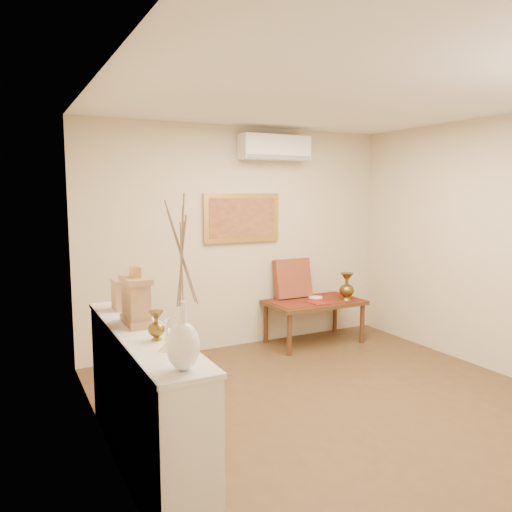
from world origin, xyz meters
TOP-DOWN VIEW (x-y plane):
  - floor at (0.00, 0.00)m, footprint 4.50×4.50m
  - ceiling at (0.00, 0.00)m, footprint 4.50×4.50m
  - wall_back at (0.00, 2.25)m, footprint 4.00×0.02m
  - wall_left at (-2.00, 0.00)m, footprint 0.02×4.50m
  - white_vase at (-1.82, -0.86)m, footprint 0.18×0.18m
  - candlestick at (-1.80, -0.50)m, footprint 0.09×0.09m
  - brass_urn_small at (-1.80, -0.27)m, footprint 0.11×0.11m
  - table_cloth at (0.85, 1.88)m, footprint 1.14×0.59m
  - brass_urn_tall at (1.21, 1.69)m, footprint 0.19×0.19m
  - plate at (0.93, 1.98)m, footprint 0.18×0.18m
  - menu at (0.77, 1.71)m, footprint 0.19×0.26m
  - cushion at (0.68, 2.13)m, footprint 0.50×0.20m
  - display_ledge at (-1.82, 0.00)m, footprint 0.37×2.02m
  - mantel_clock at (-1.81, 0.18)m, footprint 0.17×0.36m
  - wooden_chest at (-1.79, 0.68)m, footprint 0.16×0.21m
  - low_table at (0.85, 1.88)m, footprint 1.20×0.70m
  - painting at (0.00, 2.22)m, footprint 1.00×0.06m
  - ac_unit at (0.40, 2.12)m, footprint 0.90×0.25m

SIDE VIEW (x-z plane):
  - floor at x=0.00m, z-range 0.00..0.00m
  - low_table at x=0.85m, z-range 0.21..0.76m
  - display_ledge at x=-1.82m, z-range 0.00..0.98m
  - table_cloth at x=0.85m, z-range 0.55..0.56m
  - plate at x=0.93m, z-range 0.56..0.57m
  - menu at x=0.77m, z-range 0.56..0.57m
  - brass_urn_tall at x=1.21m, z-range 0.56..0.98m
  - cushion at x=0.68m, z-range 0.55..1.07m
  - candlestick at x=-1.80m, z-range 0.98..1.18m
  - brass_urn_small at x=-1.80m, z-range 0.98..1.22m
  - wooden_chest at x=-1.79m, z-range 0.98..1.22m
  - mantel_clock at x=-1.81m, z-range 0.95..1.36m
  - wall_back at x=0.00m, z-range 0.00..2.70m
  - wall_left at x=-2.00m, z-range 0.00..2.70m
  - white_vase at x=-1.82m, z-range 0.98..1.92m
  - painting at x=0.00m, z-range 1.30..1.90m
  - ac_unit at x=0.40m, z-range 2.30..2.60m
  - ceiling at x=0.00m, z-range 2.70..2.70m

